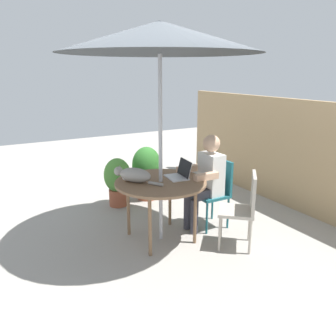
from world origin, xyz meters
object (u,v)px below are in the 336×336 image
(chair_empty, at_px, (244,204))
(potted_plant_near_fence, at_px, (147,170))
(potted_plant_by_chair, at_px, (118,179))
(chair_occupied, at_px, (216,187))
(patio_table, at_px, (161,186))
(cat, at_px, (133,175))
(person_seated, at_px, (206,177))
(patio_umbrella, at_px, (160,37))
(laptop, at_px, (181,173))

(chair_empty, distance_m, potted_plant_near_fence, 2.01)
(chair_empty, relative_size, potted_plant_by_chair, 1.21)
(chair_empty, bearing_deg, chair_occupied, 172.43)
(chair_occupied, distance_m, chair_empty, 0.65)
(patio_table, bearing_deg, chair_empty, 48.85)
(cat, xyz_separation_m, potted_plant_by_chair, (-1.16, 0.24, -0.41))
(chair_occupied, relative_size, person_seated, 0.73)
(chair_occupied, xyz_separation_m, cat, (-0.15, -1.11, 0.30))
(chair_occupied, bearing_deg, person_seated, -90.00)
(patio_umbrella, bearing_deg, person_seated, 90.00)
(chair_empty, distance_m, person_seated, 0.67)
(laptop, xyz_separation_m, potted_plant_near_fence, (-1.33, 0.19, -0.33))
(laptop, bearing_deg, person_seated, 87.76)
(person_seated, height_order, laptop, person_seated)
(patio_umbrella, height_order, potted_plant_near_fence, patio_umbrella)
(patio_umbrella, bearing_deg, chair_occupied, 90.00)
(person_seated, xyz_separation_m, potted_plant_near_fence, (-1.35, -0.19, -0.22))
(chair_empty, relative_size, person_seated, 0.73)
(patio_umbrella, xyz_separation_m, chair_occupied, (0.00, 0.82, -1.82))
(person_seated, height_order, potted_plant_by_chair, person_seated)
(laptop, relative_size, potted_plant_by_chair, 0.44)
(chair_occupied, relative_size, chair_empty, 1.00)
(chair_occupied, distance_m, laptop, 0.61)
(chair_empty, height_order, potted_plant_near_fence, chair_empty)
(person_seated, xyz_separation_m, laptop, (-0.01, -0.38, 0.11))
(laptop, bearing_deg, potted_plant_by_chair, -165.59)
(chair_empty, relative_size, laptop, 2.75)
(patio_table, xyz_separation_m, chair_empty, (0.64, 0.74, -0.16))
(laptop, relative_size, potted_plant_near_fence, 0.38)
(patio_table, relative_size, laptop, 3.33)
(chair_occupied, distance_m, potted_plant_near_fence, 1.40)
(potted_plant_near_fence, xyz_separation_m, potted_plant_by_chair, (0.05, -0.52, -0.06))
(potted_plant_near_fence, relative_size, potted_plant_by_chair, 1.15)
(patio_table, height_order, potted_plant_by_chair, patio_table)
(chair_empty, height_order, person_seated, person_seated)
(patio_umbrella, relative_size, potted_plant_by_chair, 3.38)
(chair_occupied, height_order, potted_plant_by_chair, chair_occupied)
(patio_umbrella, height_order, chair_occupied, patio_umbrella)
(person_seated, relative_size, laptop, 3.79)
(patio_table, distance_m, chair_occupied, 0.84)
(chair_occupied, distance_m, person_seated, 0.23)
(patio_table, relative_size, patio_umbrella, 0.43)
(patio_umbrella, height_order, potted_plant_by_chair, patio_umbrella)
(patio_umbrella, relative_size, cat, 4.47)
(person_seated, relative_size, potted_plant_by_chair, 1.66)
(potted_plant_near_fence, bearing_deg, cat, -32.22)
(patio_umbrella, xyz_separation_m, cat, (-0.15, -0.29, -1.52))
(patio_table, relative_size, cat, 1.93)
(cat, relative_size, potted_plant_by_chair, 0.76)
(person_seated, xyz_separation_m, cat, (-0.15, -0.95, 0.13))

